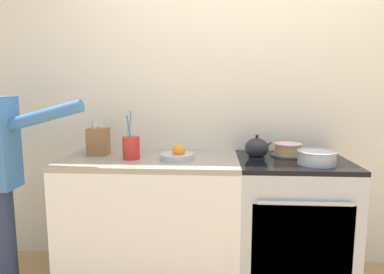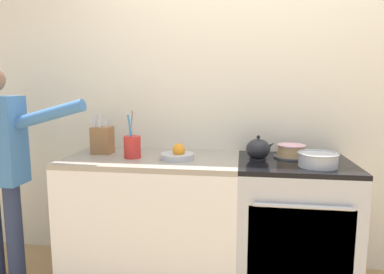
{
  "view_description": "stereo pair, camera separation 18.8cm",
  "coord_description": "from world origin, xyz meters",
  "px_view_note": "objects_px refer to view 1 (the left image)",
  "views": [
    {
      "loc": [
        -0.23,
        -1.95,
        1.36
      ],
      "look_at": [
        -0.38,
        0.29,
        1.03
      ],
      "focal_mm": 32.0,
      "sensor_mm": 36.0,
      "label": 1
    },
    {
      "loc": [
        -0.05,
        -1.93,
        1.36
      ],
      "look_at": [
        -0.38,
        0.29,
        1.03
      ],
      "focal_mm": 32.0,
      "sensor_mm": 36.0,
      "label": 2
    }
  ],
  "objects_px": {
    "mixing_bowl": "(317,157)",
    "knife_block": "(98,141)",
    "fruit_bowl": "(178,154)",
    "utensil_crock": "(131,147)",
    "stove_range": "(290,223)",
    "tea_kettle": "(257,148)",
    "layer_cake": "(288,150)"
  },
  "relations": [
    {
      "from": "stove_range",
      "to": "tea_kettle",
      "type": "height_order",
      "value": "tea_kettle"
    },
    {
      "from": "tea_kettle",
      "to": "mixing_bowl",
      "type": "distance_m",
      "value": 0.39
    },
    {
      "from": "tea_kettle",
      "to": "knife_block",
      "type": "relative_size",
      "value": 0.68
    },
    {
      "from": "stove_range",
      "to": "layer_cake",
      "type": "bearing_deg",
      "value": 95.12
    },
    {
      "from": "mixing_bowl",
      "to": "stove_range",
      "type": "bearing_deg",
      "value": 129.64
    },
    {
      "from": "tea_kettle",
      "to": "utensil_crock",
      "type": "height_order",
      "value": "utensil_crock"
    },
    {
      "from": "knife_block",
      "to": "fruit_bowl",
      "type": "distance_m",
      "value": 0.59
    },
    {
      "from": "stove_range",
      "to": "layer_cake",
      "type": "distance_m",
      "value": 0.5
    },
    {
      "from": "utensil_crock",
      "to": "tea_kettle",
      "type": "bearing_deg",
      "value": 5.77
    },
    {
      "from": "stove_range",
      "to": "tea_kettle",
      "type": "distance_m",
      "value": 0.56
    },
    {
      "from": "tea_kettle",
      "to": "mixing_bowl",
      "type": "height_order",
      "value": "tea_kettle"
    },
    {
      "from": "stove_range",
      "to": "fruit_bowl",
      "type": "distance_m",
      "value": 0.9
    },
    {
      "from": "utensil_crock",
      "to": "fruit_bowl",
      "type": "bearing_deg",
      "value": 0.47
    },
    {
      "from": "stove_range",
      "to": "mixing_bowl",
      "type": "relative_size",
      "value": 3.66
    },
    {
      "from": "stove_range",
      "to": "fruit_bowl",
      "type": "bearing_deg",
      "value": -176.86
    },
    {
      "from": "layer_cake",
      "to": "fruit_bowl",
      "type": "distance_m",
      "value": 0.77
    },
    {
      "from": "tea_kettle",
      "to": "knife_block",
      "type": "bearing_deg",
      "value": 178.03
    },
    {
      "from": "layer_cake",
      "to": "utensil_crock",
      "type": "bearing_deg",
      "value": -171.2
    },
    {
      "from": "mixing_bowl",
      "to": "utensil_crock",
      "type": "height_order",
      "value": "utensil_crock"
    },
    {
      "from": "stove_range",
      "to": "utensil_crock",
      "type": "bearing_deg",
      "value": -177.63
    },
    {
      "from": "stove_range",
      "to": "utensil_crock",
      "type": "height_order",
      "value": "utensil_crock"
    },
    {
      "from": "layer_cake",
      "to": "mixing_bowl",
      "type": "height_order",
      "value": "layer_cake"
    },
    {
      "from": "mixing_bowl",
      "to": "knife_block",
      "type": "bearing_deg",
      "value": 171.62
    },
    {
      "from": "stove_range",
      "to": "fruit_bowl",
      "type": "height_order",
      "value": "fruit_bowl"
    },
    {
      "from": "mixing_bowl",
      "to": "knife_block",
      "type": "xyz_separation_m",
      "value": [
        -1.46,
        0.21,
        0.05
      ]
    },
    {
      "from": "stove_range",
      "to": "mixing_bowl",
      "type": "height_order",
      "value": "mixing_bowl"
    },
    {
      "from": "knife_block",
      "to": "utensil_crock",
      "type": "relative_size",
      "value": 0.89
    },
    {
      "from": "mixing_bowl",
      "to": "layer_cake",
      "type": "bearing_deg",
      "value": 115.66
    },
    {
      "from": "stove_range",
      "to": "layer_cake",
      "type": "xyz_separation_m",
      "value": [
        -0.01,
        0.12,
        0.48
      ]
    },
    {
      "from": "layer_cake",
      "to": "mixing_bowl",
      "type": "bearing_deg",
      "value": -64.34
    },
    {
      "from": "knife_block",
      "to": "utensil_crock",
      "type": "bearing_deg",
      "value": -25.05
    },
    {
      "from": "stove_range",
      "to": "mixing_bowl",
      "type": "xyz_separation_m",
      "value": [
        0.11,
        -0.14,
        0.48
      ]
    }
  ]
}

